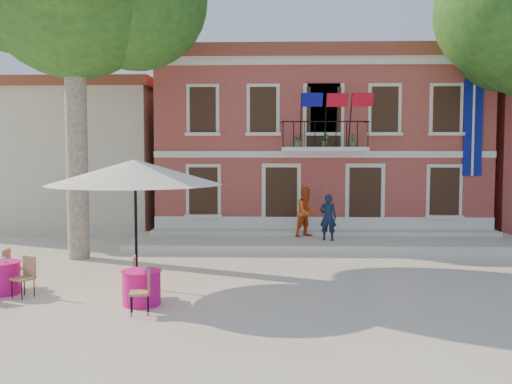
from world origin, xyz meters
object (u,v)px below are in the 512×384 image
object	(u,v)px
patio_umbrella	(135,172)
pedestrian_navy	(328,217)
cafe_table_1	(141,286)
cafe_table_0	(2,276)
pedestrian_orange	(306,212)

from	to	relation	value
patio_umbrella	pedestrian_navy	distance (m)	8.14
patio_umbrella	cafe_table_1	distance (m)	2.98
cafe_table_0	cafe_table_1	size ratio (longest dim) A/B	0.95
patio_umbrella	cafe_table_1	world-z (taller)	patio_umbrella
patio_umbrella	pedestrian_navy	xyz separation A→B (m)	(5.32, 5.89, -1.77)
cafe_table_0	patio_umbrella	bearing A→B (deg)	13.42
patio_umbrella	pedestrian_orange	distance (m)	8.37
patio_umbrella	cafe_table_1	xyz separation A→B (m)	(0.50, -1.60, -2.46)
pedestrian_navy	pedestrian_orange	size ratio (longest dim) A/B	0.89
pedestrian_navy	cafe_table_0	size ratio (longest dim) A/B	0.87
patio_umbrella	cafe_table_0	size ratio (longest dim) A/B	2.30
pedestrian_orange	cafe_table_1	world-z (taller)	pedestrian_orange
cafe_table_0	cafe_table_1	bearing A→B (deg)	-13.69
cafe_table_0	cafe_table_1	world-z (taller)	same
pedestrian_orange	cafe_table_1	bearing A→B (deg)	-152.70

